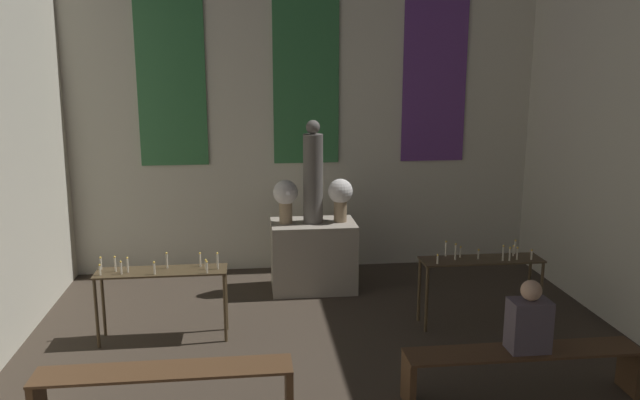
# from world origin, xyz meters

# --- Properties ---
(wall_back) EXTENTS (6.96, 0.16, 5.00)m
(wall_back) POSITION_xyz_m (0.00, 10.63, 2.53)
(wall_back) COLOR beige
(wall_back) RESTS_ON ground_plane
(altar) EXTENTS (1.13, 0.72, 0.94)m
(altar) POSITION_xyz_m (0.00, 9.61, 0.47)
(altar) COLOR gray
(altar) RESTS_ON ground_plane
(statue) EXTENTS (0.26, 0.26, 1.37)m
(statue) POSITION_xyz_m (0.00, 9.61, 1.58)
(statue) COLOR #5B5651
(statue) RESTS_ON altar
(flower_vase_left) EXTENTS (0.33, 0.33, 0.58)m
(flower_vase_left) POSITION_xyz_m (-0.37, 9.61, 1.30)
(flower_vase_left) COLOR #937A5B
(flower_vase_left) RESTS_ON altar
(flower_vase_right) EXTENTS (0.33, 0.33, 0.58)m
(flower_vase_right) POSITION_xyz_m (0.37, 9.61, 1.30)
(flower_vase_right) COLOR #937A5B
(flower_vase_right) RESTS_ON altar
(candle_rack_left) EXTENTS (1.42, 0.38, 0.99)m
(candle_rack_left) POSITION_xyz_m (-1.82, 8.22, 0.69)
(candle_rack_left) COLOR #473823
(candle_rack_left) RESTS_ON ground_plane
(candle_rack_right) EXTENTS (1.42, 0.38, 1.00)m
(candle_rack_right) POSITION_xyz_m (1.82, 8.22, 0.69)
(candle_rack_right) COLOR #473823
(candle_rack_right) RESTS_ON ground_plane
(pew_back_left) EXTENTS (2.17, 0.36, 0.48)m
(pew_back_left) POSITION_xyz_m (-1.59, 6.53, 0.35)
(pew_back_left) COLOR #4C331E
(pew_back_left) RESTS_ON ground_plane
(pew_back_right) EXTENTS (2.17, 0.36, 0.48)m
(pew_back_right) POSITION_xyz_m (1.59, 6.53, 0.35)
(pew_back_right) COLOR #4C331E
(pew_back_right) RESTS_ON ground_plane
(person_seated) EXTENTS (0.36, 0.24, 0.66)m
(person_seated) POSITION_xyz_m (1.63, 6.53, 0.76)
(person_seated) COLOR #564C56
(person_seated) RESTS_ON pew_back_right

